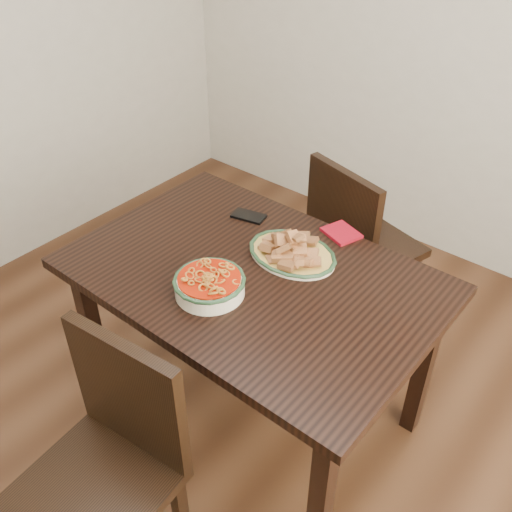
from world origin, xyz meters
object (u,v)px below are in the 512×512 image
Objects in this scene: dining_table at (253,291)px; smartphone at (249,216)px; chair_near at (111,455)px; noodle_bowl at (209,283)px; chair_far at (356,241)px; fish_plate at (292,246)px.

smartphone reaches higher than dining_table.
noodle_bowl is (-0.08, 0.54, 0.29)m from chair_near.
chair_near is at bearing 106.22° from chair_far.
noodle_bowl is 1.84× the size of smartphone.
chair_far is at bearing 86.62° from noodle_bowl.
dining_table is 0.23m from noodle_bowl.
noodle_bowl reaches higher than dining_table.
chair_far is 0.59m from smartphone.
fish_plate is at bearing 109.20° from chair_far.
smartphone is (-0.24, 0.27, 0.09)m from dining_table.
chair_near is 0.62m from noodle_bowl.
chair_far reaches higher than fish_plate.
fish_plate reaches higher than dining_table.
chair_near is at bearing -88.01° from smartphone.
fish_plate is at bearing 75.20° from noodle_bowl.
noodle_bowl reaches higher than smartphone.
smartphone is (-0.30, 0.10, -0.04)m from fish_plate.
noodle_bowl is 0.49m from smartphone.
chair_far is at bearing 46.63° from smartphone.
chair_near reaches higher than noodle_bowl.
chair_far and chair_near have the same top height.
smartphone is at bearing 100.07° from chair_near.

